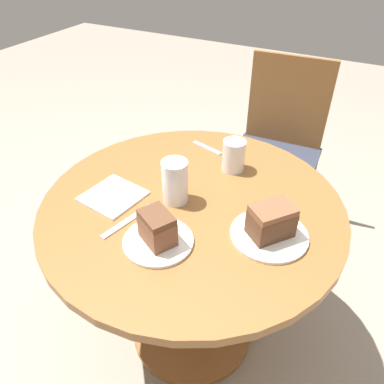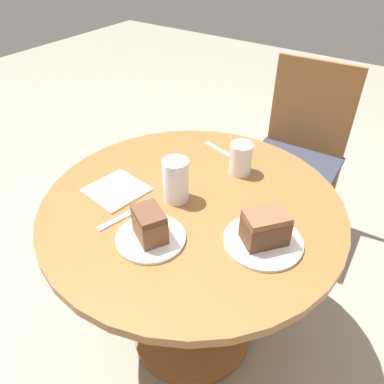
# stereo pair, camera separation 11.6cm
# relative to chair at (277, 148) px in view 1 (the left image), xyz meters

# --- Properties ---
(ground_plane) EXTENTS (8.00, 8.00, 0.00)m
(ground_plane) POSITION_rel_chair_xyz_m (-0.04, -0.85, -0.47)
(ground_plane) COLOR gray
(table) EXTENTS (0.96, 0.96, 0.70)m
(table) POSITION_rel_chair_xyz_m (-0.04, -0.85, 0.07)
(table) COLOR brown
(table) RESTS_ON ground_plane
(chair) EXTENTS (0.44, 0.44, 0.90)m
(chair) POSITION_rel_chair_xyz_m (0.00, 0.00, 0.00)
(chair) COLOR brown
(chair) RESTS_ON ground_plane
(plate_near) EXTENTS (0.20, 0.20, 0.01)m
(plate_near) POSITION_rel_chair_xyz_m (-0.05, -1.05, 0.24)
(plate_near) COLOR silver
(plate_near) RESTS_ON table
(plate_far) EXTENTS (0.22, 0.22, 0.01)m
(plate_far) POSITION_rel_chair_xyz_m (0.22, -0.88, 0.24)
(plate_far) COLOR silver
(plate_far) RESTS_ON table
(cake_slice_near) EXTENTS (0.12, 0.11, 0.09)m
(cake_slice_near) POSITION_rel_chair_xyz_m (-0.05, -1.05, 0.29)
(cake_slice_near) COLOR brown
(cake_slice_near) RESTS_ON plate_near
(cake_slice_far) EXTENTS (0.14, 0.14, 0.09)m
(cake_slice_far) POSITION_rel_chair_xyz_m (0.22, -0.88, 0.29)
(cake_slice_far) COLOR brown
(cake_slice_far) RESTS_ON plate_far
(glass_lemonade) EXTENTS (0.08, 0.08, 0.14)m
(glass_lemonade) POSITION_rel_chair_xyz_m (-0.10, -0.86, 0.30)
(glass_lemonade) COLOR silver
(glass_lemonade) RESTS_ON table
(glass_water) EXTENTS (0.08, 0.08, 0.11)m
(glass_water) POSITION_rel_chair_xyz_m (-0.00, -0.61, 0.28)
(glass_water) COLOR silver
(glass_water) RESTS_ON table
(napkin_stack) EXTENTS (0.19, 0.19, 0.01)m
(napkin_stack) POSITION_rel_chair_xyz_m (-0.28, -0.94, 0.24)
(napkin_stack) COLOR white
(napkin_stack) RESTS_ON table
(fork) EXTENTS (0.06, 0.19, 0.00)m
(fork) POSITION_rel_chair_xyz_m (-0.17, -1.02, 0.24)
(fork) COLOR silver
(fork) RESTS_ON table
(spoon) EXTENTS (0.13, 0.05, 0.00)m
(spoon) POSITION_rel_chair_xyz_m (-0.15, -0.53, 0.24)
(spoon) COLOR silver
(spoon) RESTS_ON table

